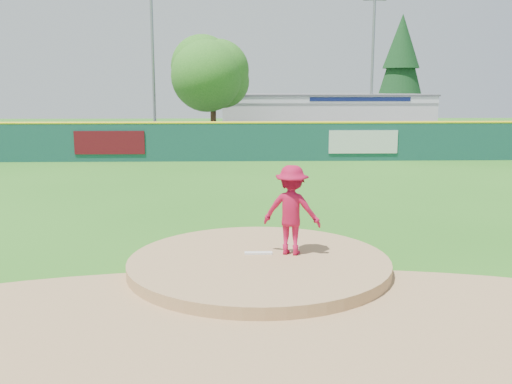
{
  "coord_description": "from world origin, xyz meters",
  "views": [
    {
      "loc": [
        -0.42,
        -11.55,
        3.79
      ],
      "look_at": [
        0.0,
        2.0,
        1.3
      ],
      "focal_mm": 40.0,
      "sensor_mm": 36.0,
      "label": 1
    }
  ],
  "objects_px": {
    "light_pole_right": "(372,62)",
    "van": "(311,136)",
    "light_pole_left": "(153,52)",
    "pitcher": "(292,210)",
    "deciduous_tree": "(213,75)",
    "pool_building_grp": "(322,116)",
    "conifer_tree": "(401,66)"
  },
  "relations": [
    {
      "from": "light_pole_right",
      "to": "van",
      "type": "bearing_deg",
      "value": -134.7
    },
    {
      "from": "van",
      "to": "light_pole_left",
      "type": "bearing_deg",
      "value": 67.84
    },
    {
      "from": "pitcher",
      "to": "van",
      "type": "height_order",
      "value": "pitcher"
    },
    {
      "from": "deciduous_tree",
      "to": "light_pole_left",
      "type": "bearing_deg",
      "value": 153.43
    },
    {
      "from": "pool_building_grp",
      "to": "light_pole_left",
      "type": "height_order",
      "value": "light_pole_left"
    },
    {
      "from": "van",
      "to": "deciduous_tree",
      "type": "relative_size",
      "value": 0.77
    },
    {
      "from": "conifer_tree",
      "to": "light_pole_left",
      "type": "xyz_separation_m",
      "value": [
        -19.0,
        -9.0,
        0.51
      ]
    },
    {
      "from": "pool_building_grp",
      "to": "light_pole_left",
      "type": "xyz_separation_m",
      "value": [
        -12.0,
        -4.99,
        4.39
      ]
    },
    {
      "from": "van",
      "to": "conifer_tree",
      "type": "xyz_separation_m",
      "value": [
        8.88,
        11.93,
        4.74
      ]
    },
    {
      "from": "van",
      "to": "pool_building_grp",
      "type": "bearing_deg",
      "value": -19.35
    },
    {
      "from": "van",
      "to": "light_pole_left",
      "type": "distance_m",
      "value": 11.77
    },
    {
      "from": "van",
      "to": "light_pole_left",
      "type": "relative_size",
      "value": 0.51
    },
    {
      "from": "van",
      "to": "pool_building_grp",
      "type": "xyz_separation_m",
      "value": [
        1.88,
        7.93,
        0.86
      ]
    },
    {
      "from": "conifer_tree",
      "to": "light_pole_right",
      "type": "height_order",
      "value": "light_pole_right"
    },
    {
      "from": "pitcher",
      "to": "conifer_tree",
      "type": "relative_size",
      "value": 0.2
    },
    {
      "from": "pitcher",
      "to": "light_pole_right",
      "type": "relative_size",
      "value": 0.19
    },
    {
      "from": "pool_building_grp",
      "to": "conifer_tree",
      "type": "xyz_separation_m",
      "value": [
        7.0,
        4.01,
        3.88
      ]
    },
    {
      "from": "van",
      "to": "pitcher",
      "type": "bearing_deg",
      "value": 165.84
    },
    {
      "from": "van",
      "to": "pool_building_grp",
      "type": "height_order",
      "value": "pool_building_grp"
    },
    {
      "from": "conifer_tree",
      "to": "deciduous_tree",
      "type": "bearing_deg",
      "value": -143.75
    },
    {
      "from": "pool_building_grp",
      "to": "conifer_tree",
      "type": "distance_m",
      "value": 8.95
    },
    {
      "from": "van",
      "to": "deciduous_tree",
      "type": "bearing_deg",
      "value": 75.34
    },
    {
      "from": "deciduous_tree",
      "to": "light_pole_right",
      "type": "relative_size",
      "value": 0.74
    },
    {
      "from": "pitcher",
      "to": "van",
      "type": "bearing_deg",
      "value": -80.44
    },
    {
      "from": "conifer_tree",
      "to": "light_pole_left",
      "type": "height_order",
      "value": "light_pole_left"
    },
    {
      "from": "conifer_tree",
      "to": "light_pole_left",
      "type": "relative_size",
      "value": 0.86
    },
    {
      "from": "light_pole_left",
      "to": "pool_building_grp",
      "type": "bearing_deg",
      "value": 22.6
    },
    {
      "from": "deciduous_tree",
      "to": "light_pole_right",
      "type": "height_order",
      "value": "light_pole_right"
    },
    {
      "from": "pool_building_grp",
      "to": "light_pole_right",
      "type": "distance_m",
      "value": 5.75
    },
    {
      "from": "pitcher",
      "to": "light_pole_right",
      "type": "bearing_deg",
      "value": -88.4
    },
    {
      "from": "pitcher",
      "to": "deciduous_tree",
      "type": "bearing_deg",
      "value": -66.01
    },
    {
      "from": "light_pole_left",
      "to": "light_pole_right",
      "type": "height_order",
      "value": "light_pole_left"
    }
  ]
}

